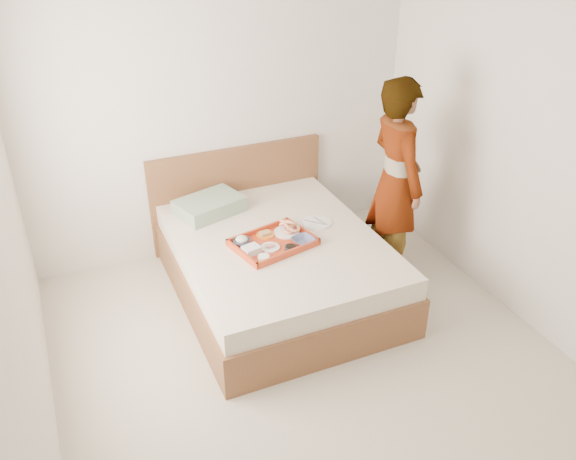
# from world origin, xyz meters

# --- Properties ---
(ground) EXTENTS (3.50, 4.00, 0.01)m
(ground) POSITION_xyz_m (0.00, 0.00, 0.00)
(ground) COLOR beige
(ground) RESTS_ON ground
(wall_back) EXTENTS (3.50, 0.01, 2.60)m
(wall_back) POSITION_xyz_m (0.00, 2.00, 1.30)
(wall_back) COLOR silver
(wall_back) RESTS_ON ground
(wall_left) EXTENTS (0.01, 4.00, 2.60)m
(wall_left) POSITION_xyz_m (-1.75, 0.00, 1.30)
(wall_left) COLOR silver
(wall_left) RESTS_ON ground
(wall_right) EXTENTS (0.01, 4.00, 2.60)m
(wall_right) POSITION_xyz_m (1.75, 0.00, 1.30)
(wall_right) COLOR silver
(wall_right) RESTS_ON ground
(bed) EXTENTS (1.65, 2.00, 0.53)m
(bed) POSITION_xyz_m (0.11, 1.00, 0.27)
(bed) COLOR brown
(bed) RESTS_ON ground
(headboard) EXTENTS (1.65, 0.06, 0.95)m
(headboard) POSITION_xyz_m (0.11, 1.97, 0.47)
(headboard) COLOR brown
(headboard) RESTS_ON ground
(pillow) EXTENTS (0.63, 0.52, 0.13)m
(pillow) POSITION_xyz_m (-0.26, 1.64, 0.60)
(pillow) COLOR #88A685
(pillow) RESTS_ON bed
(tray) EXTENTS (0.69, 0.57, 0.06)m
(tray) POSITION_xyz_m (0.04, 0.92, 0.56)
(tray) COLOR red
(tray) RESTS_ON bed
(prawn_plate) EXTENTS (0.25, 0.25, 0.01)m
(prawn_plate) POSITION_xyz_m (0.20, 1.03, 0.55)
(prawn_plate) COLOR white
(prawn_plate) RESTS_ON tray
(navy_bowl_big) EXTENTS (0.21, 0.21, 0.04)m
(navy_bowl_big) POSITION_xyz_m (0.26, 0.83, 0.57)
(navy_bowl_big) COLOR #19214A
(navy_bowl_big) RESTS_ON tray
(sauce_dish) EXTENTS (0.11, 0.11, 0.03)m
(sauce_dish) POSITION_xyz_m (0.12, 0.77, 0.56)
(sauce_dish) COLOR black
(sauce_dish) RESTS_ON tray
(meat_plate) EXTENTS (0.18, 0.18, 0.01)m
(meat_plate) POSITION_xyz_m (-0.01, 0.86, 0.55)
(meat_plate) COLOR white
(meat_plate) RESTS_ON tray
(bread_plate) EXTENTS (0.18, 0.18, 0.01)m
(bread_plate) POSITION_xyz_m (0.03, 1.06, 0.55)
(bread_plate) COLOR orange
(bread_plate) RESTS_ON tray
(salad_bowl) EXTENTS (0.16, 0.16, 0.04)m
(salad_bowl) POSITION_xyz_m (-0.19, 1.01, 0.57)
(salad_bowl) COLOR #19214A
(salad_bowl) RESTS_ON tray
(plastic_tub) EXTENTS (0.15, 0.13, 0.06)m
(plastic_tub) POSITION_xyz_m (-0.17, 0.85, 0.57)
(plastic_tub) COLOR silver
(plastic_tub) RESTS_ON tray
(cheese_round) EXTENTS (0.11, 0.11, 0.03)m
(cheese_round) POSITION_xyz_m (-0.12, 0.73, 0.56)
(cheese_round) COLOR white
(cheese_round) RESTS_ON tray
(dinner_plate) EXTENTS (0.33, 0.33, 0.01)m
(dinner_plate) POSITION_xyz_m (0.51, 1.10, 0.54)
(dinner_plate) COLOR white
(dinner_plate) RESTS_ON bed
(person) EXTENTS (0.45, 0.66, 1.76)m
(person) POSITION_xyz_m (1.13, 0.91, 0.88)
(person) COLOR white
(person) RESTS_ON ground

